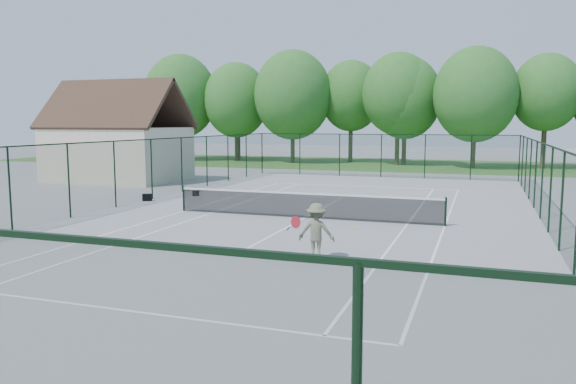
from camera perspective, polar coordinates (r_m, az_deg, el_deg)
name	(u,v)px	position (r m, az deg, el deg)	size (l,w,h in m)	color
ground	(304,218)	(22.68, 1.66, -2.67)	(140.00, 140.00, 0.00)	gray
grass_far	(403,165)	(51.90, 11.65, 2.72)	(80.00, 16.00, 0.01)	#3E7128
court_lines	(304,218)	(22.68, 1.66, -2.66)	(11.05, 23.85, 0.01)	white
tennis_net	(304,204)	(22.59, 1.66, -1.23)	(11.08, 0.08, 1.10)	black
fence_enclosure	(304,180)	(22.47, 1.67, 1.26)	(18.05, 36.05, 3.02)	#183721
utility_building	(118,133)	(38.69, -16.90, 5.73)	(8.60, 6.27, 6.63)	beige
tree_line_far	(405,98)	(51.80, 11.82, 9.34)	(39.40, 6.40, 9.70)	#473822
sports_bag_a	(147,197)	(28.42, -14.11, -0.54)	(0.44, 0.26, 0.35)	black
sports_bag_b	(196,193)	(29.86, -9.35, -0.13)	(0.35, 0.21, 0.27)	black
tennis_player	(316,231)	(15.84, 2.90, -4.01)	(1.85, 0.91, 1.60)	#66694D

